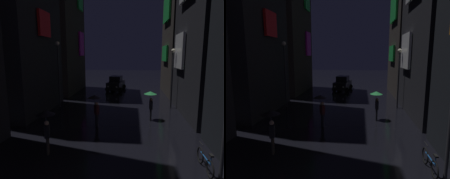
% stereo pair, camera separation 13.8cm
% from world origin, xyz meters
% --- Properties ---
extents(building_right_far, '(4.25, 7.72, 18.70)m').
position_xyz_m(building_right_far, '(7.48, 21.86, 9.36)').
color(building_right_far, '#2D2826').
rests_on(building_right_far, ground).
extents(pedestrian_midstreet_left_black, '(0.90, 0.90, 2.12)m').
position_xyz_m(pedestrian_midstreet_left_black, '(-0.88, 9.58, 1.67)').
color(pedestrian_midstreet_left_black, '#2D2D38').
rests_on(pedestrian_midstreet_left_black, ground).
extents(pedestrian_foreground_right_green, '(0.90, 0.90, 2.12)m').
position_xyz_m(pedestrian_foreground_right_green, '(2.87, 11.27, 1.67)').
color(pedestrian_foreground_right_green, black).
rests_on(pedestrian_foreground_right_green, ground).
extents(pedestrian_far_right_black, '(0.90, 0.90, 2.12)m').
position_xyz_m(pedestrian_far_right_black, '(-2.50, 5.65, 1.67)').
color(pedestrian_far_right_black, '#38332D').
rests_on(pedestrian_far_right_black, ground).
extents(bicycle_parked_at_storefront, '(0.12, 1.82, 0.96)m').
position_xyz_m(bicycle_parked_at_storefront, '(4.60, 4.92, 0.39)').
color(bicycle_parked_at_storefront, black).
rests_on(bicycle_parked_at_storefront, ground).
extents(car_distant, '(2.63, 4.32, 1.92)m').
position_xyz_m(car_distant, '(-0.67, 23.58, 0.93)').
color(car_distant, black).
rests_on(car_distant, ground).
extents(streetlamp_left_far, '(0.36, 0.36, 5.89)m').
position_xyz_m(streetlamp_left_far, '(-5.00, 14.09, 3.65)').
color(streetlamp_left_far, '#2D2D33').
rests_on(streetlamp_left_far, ground).
extents(streetlamp_right_far, '(0.36, 0.36, 5.26)m').
position_xyz_m(streetlamp_right_far, '(5.00, 14.84, 3.31)').
color(streetlamp_right_far, '#2D2D33').
rests_on(streetlamp_right_far, ground).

